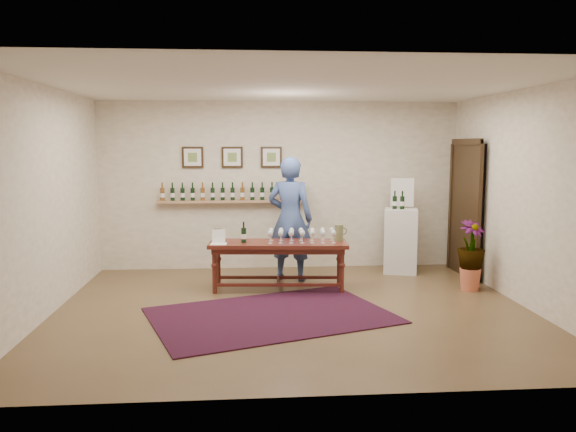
{
  "coord_description": "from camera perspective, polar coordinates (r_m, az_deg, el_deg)",
  "views": [
    {
      "loc": [
        -0.6,
        -6.92,
        2.08
      ],
      "look_at": [
        0.0,
        0.8,
        1.1
      ],
      "focal_mm": 35.0,
      "sensor_mm": 36.0,
      "label": 1
    }
  ],
  "objects": [
    {
      "name": "ground",
      "position": [
        7.25,
        0.49,
        -9.46
      ],
      "size": [
        6.0,
        6.0,
        0.0
      ],
      "primitive_type": "plane",
      "color": "brown",
      "rests_on": "ground"
    },
    {
      "name": "menu_card",
      "position": [
        7.95,
        -7.06,
        -2.09
      ],
      "size": [
        0.23,
        0.18,
        0.2
      ],
      "primitive_type": "cube",
      "rotation": [
        0.0,
        0.0,
        -0.05
      ],
      "color": "white",
      "rests_on": "tasting_table"
    },
    {
      "name": "pitcher_left",
      "position": [
        8.09,
        -7.13,
        -1.93
      ],
      "size": [
        0.15,
        0.15,
        0.21
      ],
      "primitive_type": null,
      "rotation": [
        0.0,
        0.0,
        -0.19
      ],
      "color": "#61653E",
      "rests_on": "tasting_table"
    },
    {
      "name": "potted_plant",
      "position": [
        8.46,
        18.09,
        -3.82
      ],
      "size": [
        0.61,
        0.61,
        0.88
      ],
      "rotation": [
        0.0,
        0.0,
        0.4
      ],
      "color": "#C66142",
      "rests_on": "ground"
    },
    {
      "name": "pedestal_bottles",
      "position": [
        9.27,
        11.16,
        1.53
      ],
      "size": [
        0.28,
        0.14,
        0.27
      ],
      "primitive_type": null,
      "rotation": [
        0.0,
        0.0,
        -0.26
      ],
      "color": "black",
      "rests_on": "display_pedestal"
    },
    {
      "name": "pitcher_right",
      "position": [
        8.19,
        5.19,
        -1.69
      ],
      "size": [
        0.15,
        0.15,
        0.23
      ],
      "primitive_type": null,
      "rotation": [
        0.0,
        0.0,
        -0.04
      ],
      "color": "#61653E",
      "rests_on": "tasting_table"
    },
    {
      "name": "table_bottles",
      "position": [
        8.05,
        -4.53,
        -1.63
      ],
      "size": [
        0.28,
        0.16,
        0.29
      ],
      "primitive_type": null,
      "rotation": [
        0.0,
        0.0,
        0.03
      ],
      "color": "black",
      "rests_on": "tasting_table"
    },
    {
      "name": "display_pedestal",
      "position": [
        9.38,
        11.34,
        -2.47
      ],
      "size": [
        0.64,
        0.64,
        1.05
      ],
      "primitive_type": "cube",
      "rotation": [
        0.0,
        0.0,
        -0.26
      ],
      "color": "silver",
      "rests_on": "ground"
    },
    {
      "name": "person",
      "position": [
        8.61,
        0.22,
        -0.28
      ],
      "size": [
        0.81,
        0.67,
        1.91
      ],
      "primitive_type": "imported",
      "rotation": [
        0.0,
        0.0,
        2.79
      ],
      "color": "#374D83",
      "rests_on": "ground"
    },
    {
      "name": "room_shell",
      "position": [
        9.23,
        12.67,
        1.07
      ],
      "size": [
        6.0,
        6.0,
        6.0
      ],
      "color": "#EFE7CB",
      "rests_on": "ground"
    },
    {
      "name": "info_sign",
      "position": [
        9.44,
        11.52,
        2.37
      ],
      "size": [
        0.37,
        0.12,
        0.52
      ],
      "primitive_type": "cube",
      "rotation": [
        0.0,
        0.0,
        -0.26
      ],
      "color": "white",
      "rests_on": "display_pedestal"
    },
    {
      "name": "tasting_table",
      "position": [
        8.08,
        -0.98,
        -3.39
      ],
      "size": [
        2.02,
        0.78,
        0.7
      ],
      "rotation": [
        0.0,
        0.0,
        -0.08
      ],
      "color": "#431910",
      "rests_on": "ground"
    },
    {
      "name": "rug",
      "position": [
        6.98,
        -1.74,
        -10.05
      ],
      "size": [
        3.28,
        2.71,
        0.02
      ],
      "primitive_type": "cube",
      "rotation": [
        0.0,
        0.0,
        0.34
      ],
      "color": "#4B0D17",
      "rests_on": "ground"
    },
    {
      "name": "table_glasses",
      "position": [
        8.06,
        1.42,
        -1.95
      ],
      "size": [
        1.42,
        0.39,
        0.19
      ],
      "primitive_type": null,
      "rotation": [
        0.0,
        0.0,
        -0.05
      ],
      "color": "silver",
      "rests_on": "tasting_table"
    }
  ]
}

